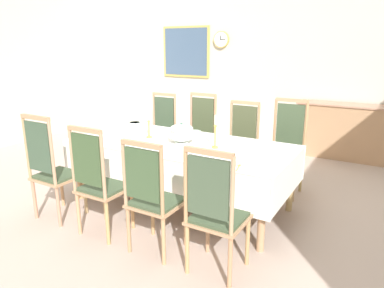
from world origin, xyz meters
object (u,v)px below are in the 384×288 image
Objects in this scene: chair_north_a at (160,131)px; bowl_far_left at (115,143)px; dining_table at (180,149)px; framed_painting at (186,52)px; chair_north_c at (240,143)px; spoon_secondary at (239,166)px; chair_south_b at (99,181)px; bowl_near_left at (195,132)px; chair_south_a at (51,168)px; mounted_clock at (221,39)px; chair_south_d at (215,211)px; spoon_primary at (188,132)px; bowl_near_right at (225,163)px; bowl_far_right at (135,123)px; chair_north_d at (286,148)px; candlestick_east at (215,135)px; chair_south_c at (152,196)px; sideboard at (341,131)px; soup_tureen at (182,133)px; candlestick_west at (149,128)px; chair_north_b at (199,136)px.

chair_north_a is 6.89× the size of bowl_far_left.
dining_table is 3.79m from framed_painting.
chair_north_c reaches higher than spoon_secondary.
chair_south_b is at bearing -107.49° from dining_table.
chair_north_c reaches higher than bowl_near_left.
chair_south_a is 4.35m from mounted_clock.
chair_south_d is at bearing -99.27° from spoon_secondary.
bowl_near_right is at bearing -46.56° from spoon_primary.
bowl_far_right is at bearing 178.47° from bowl_near_left.
framed_painting is (-0.85, 4.14, 1.12)m from chair_south_a.
bowl_near_left is at bearing 28.82° from chair_north_d.
candlestick_east is 2.30× the size of bowl_near_left.
framed_painting is at bearing 109.40° from bowl_far_left.
chair_south_c is 4.01m from sideboard.
bowl_near_left is (-1.00, 1.42, 0.22)m from chair_south_d.
chair_south_a is 1.07× the size of framed_painting.
chair_north_c is 0.70m from bowl_near_left.
dining_table is 1.39m from chair_south_a.
bowl_far_left is (-0.58, -0.45, -0.09)m from soup_tureen.
candlestick_west is (-1.38, -0.99, 0.29)m from chair_north_d.
chair_south_a is 0.99× the size of chair_north_b.
soup_tureen is 0.93× the size of candlestick_west.
chair_south_d is at bearing -46.34° from dining_table.
mounted_clock is at bearing -5.93° from sideboard.
bowl_near_left is (0.25, -0.55, 0.20)m from chair_north_b.
spoon_primary is 2.88m from sideboard.
dining_table is at bearing 45.17° from chair_south_a.
chair_south_c is 1.06m from bowl_far_left.
chair_north_a is at bearing 118.84° from candlestick_west.
mounted_clock is (-2.36, 0.24, 1.48)m from sideboard.
chair_north_c is 7.07× the size of bowl_near_left.
chair_south_a reaches higher than chair_north_c.
spoon_secondary is at bearing -26.15° from soup_tureen.
framed_painting is (-2.27, 3.16, 0.79)m from candlestick_east.
sideboard reaches higher than spoon_secondary.
spoon_secondary is at bearing 43.64° from chair_south_c.
spoon_primary is (-0.61, 0.46, -0.14)m from candlestick_east.
sideboard is (0.43, 3.34, -0.31)m from spoon_secondary.
framed_painting is at bearing 123.79° from chair_south_d.
chair_north_d is at bearing 47.03° from soup_tureen.
mounted_clock reaches higher than chair_north_b.
mounted_clock is at bearing 116.56° from bowl_near_right.
chair_south_c is at bearing -52.12° from candlestick_west.
candlestick_west is at bearing 74.73° from bowl_far_left.
dining_table is at bearing 108.32° from chair_south_c.
chair_north_c is (-0.00, 1.96, 0.01)m from chair_south_c.
bowl_near_right is (1.09, 0.52, 0.22)m from chair_south_b.
candlestick_east is 3.62m from mounted_clock.
chair_north_c is at bearing 56.47° from chair_south_a.
chair_north_a is 2.08m from chair_south_b.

